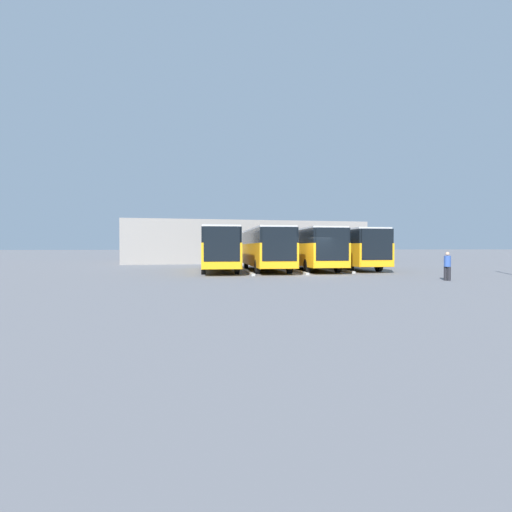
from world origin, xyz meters
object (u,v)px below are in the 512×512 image
bus_0 (348,247)px  bus_2 (265,247)px  pedestrian (447,265)px  bus_3 (218,247)px  bus_1 (309,247)px

bus_0 → bus_2: same height
pedestrian → bus_3: bearing=-168.3°
bus_0 → bus_3: 11.10m
bus_2 → bus_3: same height
bus_0 → pedestrian: bus_0 is taller
bus_1 → pedestrian: 12.06m
bus_2 → bus_3: (3.69, -0.24, 0.00)m
bus_2 → bus_3: 3.70m
bus_1 → bus_2: same height
pedestrian → bus_0: bearing=148.1°
bus_2 → pedestrian: size_ratio=7.46×
bus_1 → bus_3: bearing=4.2°
bus_0 → bus_2: (7.39, 0.82, 0.00)m
bus_0 → bus_1: same height
bus_3 → pedestrian: bearing=139.4°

